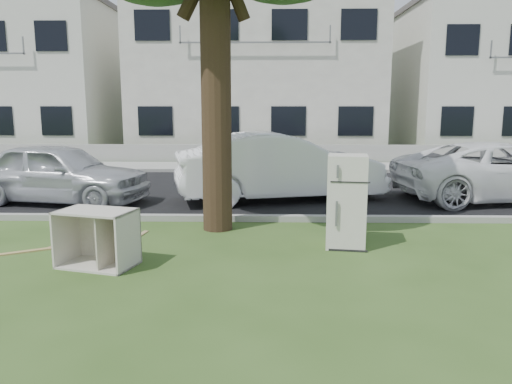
{
  "coord_description": "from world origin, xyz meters",
  "views": [
    {
      "loc": [
        0.52,
        -7.23,
        2.31
      ],
      "look_at": [
        0.34,
        0.6,
        0.92
      ],
      "focal_mm": 35.0,
      "sensor_mm": 36.0,
      "label": 1
    }
  ],
  "objects_px": {
    "car_right": "(502,171)",
    "car_center": "(280,167)",
    "car_left": "(59,173)",
    "fridge": "(347,201)",
    "cabinet": "(97,238)"
  },
  "relations": [
    {
      "from": "fridge",
      "to": "car_right",
      "type": "bearing_deg",
      "value": 51.38
    },
    {
      "from": "fridge",
      "to": "car_right",
      "type": "relative_size",
      "value": 0.3
    },
    {
      "from": "fridge",
      "to": "car_left",
      "type": "height_order",
      "value": "fridge"
    },
    {
      "from": "cabinet",
      "to": "car_right",
      "type": "relative_size",
      "value": 0.21
    },
    {
      "from": "cabinet",
      "to": "car_center",
      "type": "relative_size",
      "value": 0.21
    },
    {
      "from": "fridge",
      "to": "cabinet",
      "type": "relative_size",
      "value": 1.43
    },
    {
      "from": "cabinet",
      "to": "car_center",
      "type": "height_order",
      "value": "car_center"
    },
    {
      "from": "cabinet",
      "to": "car_left",
      "type": "height_order",
      "value": "car_left"
    },
    {
      "from": "car_center",
      "to": "fridge",
      "type": "bearing_deg",
      "value": 179.85
    },
    {
      "from": "car_right",
      "to": "car_left",
      "type": "relative_size",
      "value": 1.2
    },
    {
      "from": "cabinet",
      "to": "car_left",
      "type": "relative_size",
      "value": 0.25
    },
    {
      "from": "fridge",
      "to": "car_center",
      "type": "distance_m",
      "value": 4.08
    },
    {
      "from": "cabinet",
      "to": "car_right",
      "type": "distance_m",
      "value": 9.59
    },
    {
      "from": "car_right",
      "to": "car_center",
      "type": "bearing_deg",
      "value": 83.48
    },
    {
      "from": "car_center",
      "to": "car_left",
      "type": "bearing_deg",
      "value": 80.97
    }
  ]
}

